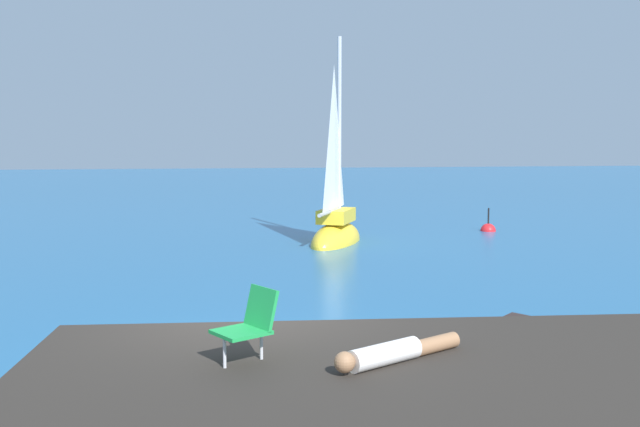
# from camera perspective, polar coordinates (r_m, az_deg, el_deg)

# --- Properties ---
(ground_plane) EXTENTS (160.00, 160.00, 0.00)m
(ground_plane) POSITION_cam_1_polar(r_m,az_deg,el_deg) (10.19, -5.86, -12.72)
(ground_plane) COLOR #236093
(shore_ledge) EXTENTS (8.30, 4.94, 0.87)m
(shore_ledge) POSITION_cam_1_polar(r_m,az_deg,el_deg) (7.71, 5.65, -15.52)
(shore_ledge) COLOR #2D2823
(shore_ledge) RESTS_ON ground
(boulder_seaward) EXTENTS (1.93, 1.99, 1.11)m
(boulder_seaward) POSITION_cam_1_polar(r_m,az_deg,el_deg) (11.11, 16.72, -11.37)
(boulder_seaward) COLOR #2E2523
(boulder_seaward) RESTS_ON ground
(boulder_inland) EXTENTS (1.84, 1.65, 1.03)m
(boulder_inland) POSITION_cam_1_polar(r_m,az_deg,el_deg) (11.34, 19.31, -11.10)
(boulder_inland) COLOR #292825
(boulder_inland) RESTS_ON ground
(sailboat_near) EXTENTS (2.85, 4.01, 7.28)m
(sailboat_near) POSITION_cam_1_polar(r_m,az_deg,el_deg) (22.76, 1.31, -1.38)
(sailboat_near) COLOR yellow
(sailboat_near) RESTS_ON ground
(person_sunbather) EXTENTS (1.61, 0.95, 0.25)m
(person_sunbather) POSITION_cam_1_polar(r_m,az_deg,el_deg) (7.73, 5.97, -11.16)
(person_sunbather) COLOR white
(person_sunbather) RESTS_ON shore_ledge
(beach_chair) EXTENTS (0.75, 0.71, 0.80)m
(beach_chair) POSITION_cam_1_polar(r_m,az_deg,el_deg) (7.67, -5.70, -8.75)
(beach_chair) COLOR green
(beach_chair) RESTS_ON shore_ledge
(marker_buoy) EXTENTS (0.56, 0.56, 1.13)m
(marker_buoy) POSITION_cam_1_polar(r_m,az_deg,el_deg) (26.46, 13.49, -1.38)
(marker_buoy) COLOR red
(marker_buoy) RESTS_ON ground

